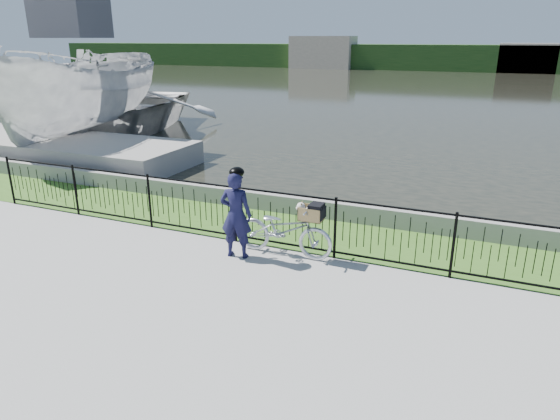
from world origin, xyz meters
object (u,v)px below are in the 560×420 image
at_px(cyclist, 236,213).
at_px(boat_far, 112,109).
at_px(bicycle_rig, 285,229).
at_px(boat_near, 80,94).
at_px(dock, 48,148).

distance_m(cyclist, boat_far, 13.91).
height_order(bicycle_rig, boat_near, boat_near).
bearing_deg(boat_far, cyclist, -40.68).
bearing_deg(bicycle_rig, dock, 157.92).
relative_size(cyclist, boat_far, 0.16).
bearing_deg(cyclist, boat_far, 139.32).
relative_size(bicycle_rig, boat_far, 0.17).
height_order(dock, cyclist, cyclist).
height_order(dock, boat_far, boat_far).
height_order(bicycle_rig, cyclist, cyclist).
bearing_deg(dock, boat_far, 104.78).
xyz_separation_m(boat_near, boat_far, (-1.03, 2.70, -0.92)).
xyz_separation_m(cyclist, boat_near, (-9.52, 6.37, 1.09)).
bearing_deg(cyclist, bicycle_rig, 27.66).
bearing_deg(boat_far, boat_near, -69.21).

